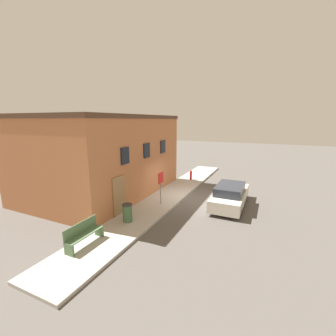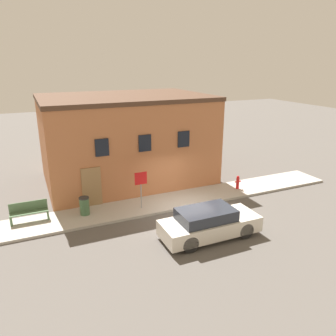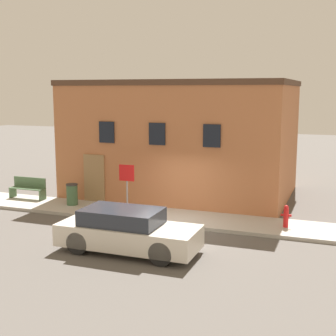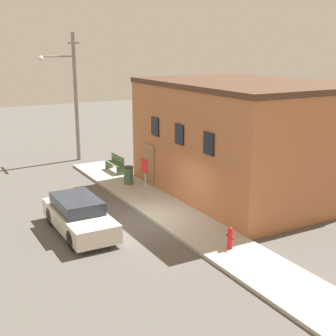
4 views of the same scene
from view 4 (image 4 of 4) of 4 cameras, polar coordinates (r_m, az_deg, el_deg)
ground_plane at (r=19.44m, az=-2.30°, el=-6.36°), size 80.00×80.00×0.00m
sidewalk at (r=19.91m, az=0.53°, el=-5.63°), size 19.85×2.20×0.13m
brick_building at (r=22.67m, az=9.03°, el=3.64°), size 9.97×7.04×5.39m
fire_hydrant at (r=16.52m, az=7.58°, el=-8.45°), size 0.38×0.18×0.80m
stop_sign at (r=21.02m, az=-2.83°, el=-0.46°), size 0.64×0.06×1.95m
bench at (r=26.24m, az=-6.41°, el=0.56°), size 1.69×0.44×0.94m
trash_bin at (r=23.88m, az=-4.84°, el=-0.86°), size 0.49×0.49×0.90m
utility_pole at (r=29.23m, az=-11.45°, el=8.97°), size 1.80×2.27×7.73m
parked_car at (r=18.36m, az=-10.82°, el=-5.72°), size 4.37×1.68×1.35m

